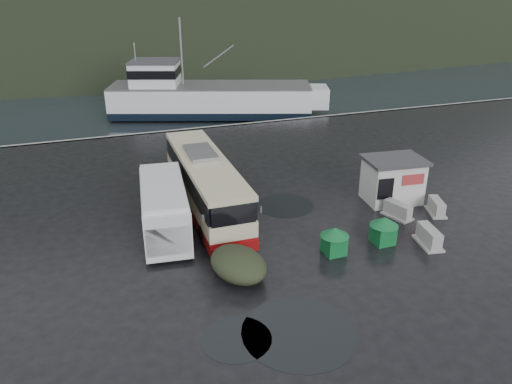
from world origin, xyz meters
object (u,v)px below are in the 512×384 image
object	(u,v)px
ticket_kiosk	(390,200)
fishing_trawler	(211,102)
dome_tent	(239,276)
white_van	(166,232)
jersey_barrier_b	(397,217)
jersey_barrier_c	(435,213)
jersey_barrier_a	(428,244)
coach_bus	(207,208)
waste_bin_left	(382,243)
waste_bin_right	(333,253)

from	to	relation	value
ticket_kiosk	fishing_trawler	bearing A→B (deg)	104.16
dome_tent	white_van	bearing A→B (deg)	115.10
jersey_barrier_b	jersey_barrier_c	world-z (taller)	jersey_barrier_b
white_van	jersey_barrier_b	world-z (taller)	white_van
white_van	jersey_barrier_a	xyz separation A→B (m)	(11.86, -5.34, 0.00)
coach_bus	fishing_trawler	xyz separation A→B (m)	(6.36, 24.19, 0.00)
white_van	dome_tent	world-z (taller)	white_van
dome_tent	jersey_barrier_b	bearing A→B (deg)	15.36
ticket_kiosk	dome_tent	bearing A→B (deg)	-150.73
fishing_trawler	dome_tent	bearing A→B (deg)	-83.49
white_van	jersey_barrier_c	distance (m)	14.63
coach_bus	waste_bin_left	size ratio (longest dim) A/B	8.02
white_van	waste_bin_right	distance (m)	8.48
jersey_barrier_a	dome_tent	bearing A→B (deg)	177.78
dome_tent	fishing_trawler	size ratio (longest dim) A/B	0.13
waste_bin_right	waste_bin_left	bearing A→B (deg)	2.57
fishing_trawler	waste_bin_right	bearing A→B (deg)	-74.91
waste_bin_right	jersey_barrier_c	size ratio (longest dim) A/B	0.86
jersey_barrier_b	waste_bin_left	bearing A→B (deg)	-136.19
waste_bin_right	fishing_trawler	bearing A→B (deg)	86.55
white_van	fishing_trawler	world-z (taller)	fishing_trawler
waste_bin_left	dome_tent	world-z (taller)	waste_bin_left
coach_bus	waste_bin_right	world-z (taller)	coach_bus
ticket_kiosk	jersey_barrier_c	bearing A→B (deg)	-51.97
white_van	waste_bin_left	size ratio (longest dim) A/B	4.67
waste_bin_left	waste_bin_right	world-z (taller)	waste_bin_left
coach_bus	ticket_kiosk	world-z (taller)	coach_bus
jersey_barrier_c	white_van	bearing A→B (deg)	169.89
white_van	jersey_barrier_b	size ratio (longest dim) A/B	3.92
waste_bin_left	dome_tent	bearing A→B (deg)	-176.22
white_van	dome_tent	distance (m)	5.49
white_van	jersey_barrier_a	world-z (taller)	white_van
fishing_trawler	ticket_kiosk	bearing A→B (deg)	-62.94
jersey_barrier_c	fishing_trawler	bearing A→B (deg)	100.63
waste_bin_left	jersey_barrier_c	xyz separation A→B (m)	(4.57, 1.91, 0.00)
white_van	waste_bin_right	size ratio (longest dim) A/B	4.78
coach_bus	dome_tent	world-z (taller)	coach_bus
waste_bin_right	ticket_kiosk	world-z (taller)	ticket_kiosk
ticket_kiosk	jersey_barrier_a	bearing A→B (deg)	-96.88
white_van	ticket_kiosk	world-z (taller)	white_van
ticket_kiosk	fishing_trawler	world-z (taller)	fishing_trawler
coach_bus	jersey_barrier_b	bearing A→B (deg)	-24.74
jersey_barrier_a	fishing_trawler	size ratio (longest dim) A/B	0.07
coach_bus	dome_tent	bearing A→B (deg)	-92.49
jersey_barrier_c	waste_bin_left	bearing A→B (deg)	-157.33
white_van	jersey_barrier_b	distance (m)	12.34
coach_bus	waste_bin_left	xyz separation A→B (m)	(7.21, -6.56, 0.00)
waste_bin_left	dome_tent	xyz separation A→B (m)	(-7.51, -0.50, 0.00)
waste_bin_left	waste_bin_right	size ratio (longest dim) A/B	1.02
white_van	dome_tent	bearing A→B (deg)	-59.07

